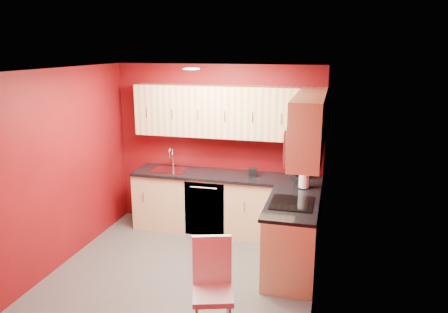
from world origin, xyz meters
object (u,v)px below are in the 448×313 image
at_px(microwave, 304,143).
at_px(napkin_holder, 253,172).
at_px(sink, 169,168).
at_px(paper_towel, 304,177).
at_px(coffee_maker, 300,167).
at_px(dining_chair, 213,289).

height_order(microwave, napkin_holder, microwave).
distance_m(sink, paper_towel, 2.10).
height_order(microwave, sink, microwave).
xyz_separation_m(microwave, coffee_maker, (-0.12, 1.09, -0.59)).
distance_m(napkin_holder, paper_towel, 0.85).
relative_size(napkin_holder, paper_towel, 0.40).
bearing_deg(paper_towel, dining_chair, -108.61).
xyz_separation_m(sink, napkin_holder, (1.30, -0.01, 0.03)).
bearing_deg(napkin_holder, sink, 179.74).
relative_size(microwave, napkin_holder, 6.13).
relative_size(paper_towel, dining_chair, 0.33).
bearing_deg(sink, napkin_holder, -0.26).
bearing_deg(dining_chair, microwave, 45.23).
height_order(microwave, paper_towel, microwave).
relative_size(microwave, sink, 1.46).
xyz_separation_m(microwave, dining_chair, (-0.71, -1.40, -1.18)).
height_order(napkin_holder, dining_chair, napkin_holder).
distance_m(microwave, paper_towel, 0.87).
relative_size(sink, dining_chair, 0.54).
distance_m(coffee_maker, dining_chair, 2.63).
bearing_deg(dining_chair, paper_towel, 53.59).
relative_size(sink, paper_towel, 1.67).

